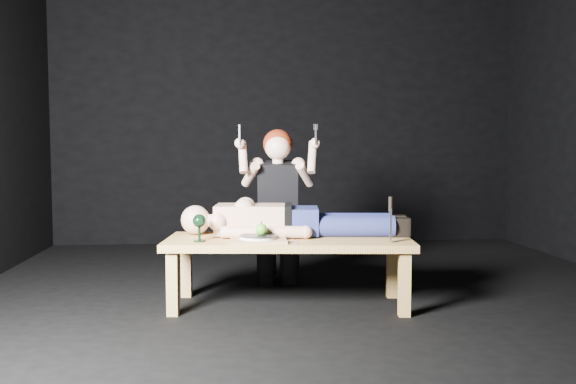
% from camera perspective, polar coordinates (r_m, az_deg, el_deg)
% --- Properties ---
extents(ground, '(5.00, 5.00, 0.00)m').
position_cam_1_polar(ground, '(4.30, 2.85, -9.86)').
color(ground, black).
rests_on(ground, ground).
extents(back_wall, '(5.00, 0.00, 5.00)m').
position_cam_1_polar(back_wall, '(6.67, -0.18, 8.13)').
color(back_wall, black).
rests_on(back_wall, ground).
extents(table, '(1.65, 0.76, 0.45)m').
position_cam_1_polar(table, '(4.03, 0.07, -7.53)').
color(table, tan).
rests_on(table, ground).
extents(lying_man, '(1.56, 0.62, 0.25)m').
position_cam_1_polar(lying_man, '(4.12, 0.73, -2.31)').
color(lying_man, '#D8AB8C').
rests_on(lying_man, table).
extents(kneeling_woman, '(0.70, 0.77, 1.21)m').
position_cam_1_polar(kneeling_woman, '(4.54, -0.95, -1.33)').
color(kneeling_woman, black).
rests_on(kneeling_woman, ground).
extents(serving_tray, '(0.35, 0.25, 0.02)m').
position_cam_1_polar(serving_tray, '(3.84, -2.81, -4.54)').
color(serving_tray, '#A98058').
rests_on(serving_tray, table).
extents(plate, '(0.23, 0.23, 0.02)m').
position_cam_1_polar(plate, '(3.83, -2.81, -4.25)').
color(plate, white).
rests_on(plate, serving_tray).
extents(apple, '(0.08, 0.08, 0.08)m').
position_cam_1_polar(apple, '(3.84, -2.52, -3.53)').
color(apple, '#409C1A').
rests_on(apple, plate).
extents(goblet, '(0.09, 0.09, 0.17)m').
position_cam_1_polar(goblet, '(3.87, -8.32, -3.35)').
color(goblet, black).
rests_on(goblet, table).
extents(fork_flat, '(0.03, 0.17, 0.01)m').
position_cam_1_polar(fork_flat, '(3.84, -5.01, -4.66)').
color(fork_flat, '#B2B2B7').
rests_on(fork_flat, table).
extents(knife_flat, '(0.02, 0.17, 0.01)m').
position_cam_1_polar(knife_flat, '(3.84, 0.66, -4.65)').
color(knife_flat, '#B2B2B7').
rests_on(knife_flat, table).
extents(spoon_flat, '(0.13, 0.14, 0.01)m').
position_cam_1_polar(spoon_flat, '(3.86, -0.39, -4.58)').
color(spoon_flat, '#B2B2B7').
rests_on(spoon_flat, table).
extents(carving_knife, '(0.04, 0.04, 0.29)m').
position_cam_1_polar(carving_knife, '(3.84, 9.60, -2.57)').
color(carving_knife, '#B2B2B7').
rests_on(carving_knife, table).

